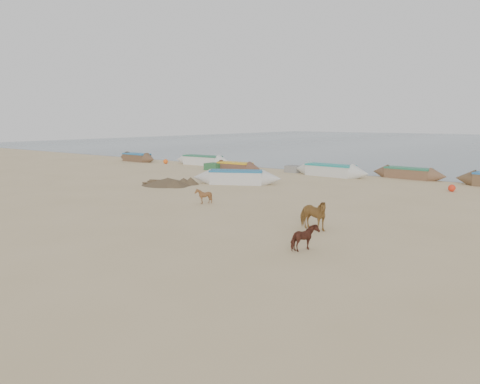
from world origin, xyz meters
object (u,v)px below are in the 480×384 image
at_px(calf_front, 203,196).
at_px(calf_right, 305,238).
at_px(cow_adult, 312,215).
at_px(near_canoe, 237,177).

relative_size(calf_front, calf_right, 0.94).
bearing_deg(cow_adult, calf_right, -145.18).
distance_m(calf_front, calf_right, 9.89).
xyz_separation_m(calf_front, calf_right, (8.76, -4.59, 0.03)).
relative_size(cow_adult, near_canoe, 0.24).
xyz_separation_m(calf_right, near_canoe, (-12.03, 11.64, 0.05)).
distance_m(calf_front, near_canoe, 7.77).
height_order(cow_adult, calf_front, cow_adult).
height_order(calf_front, calf_right, calf_right).
bearing_deg(near_canoe, calf_front, -93.31).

